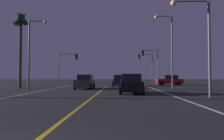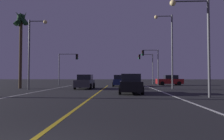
{
  "view_description": "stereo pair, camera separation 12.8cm",
  "coord_description": "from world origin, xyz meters",
  "views": [
    {
      "loc": [
        1.91,
        -2.56,
        1.48
      ],
      "look_at": [
        0.98,
        22.32,
        2.28
      ],
      "focal_mm": 31.98,
      "sensor_mm": 36.0,
      "label": 1
    },
    {
      "loc": [
        2.03,
        -2.56,
        1.48
      ],
      "look_at": [
        0.98,
        22.32,
        2.28
      ],
      "focal_mm": 31.98,
      "sensor_mm": 36.0,
      "label": 2
    }
  ],
  "objects": [
    {
      "name": "lane_edge_right",
      "position": [
        6.02,
        11.89,
        0.0
      ],
      "size": [
        0.16,
        35.78,
        0.01
      ],
      "primitive_type": "cube",
      "color": "silver",
      "rests_on": "ground"
    },
    {
      "name": "lane_edge_left",
      "position": [
        -6.02,
        11.89,
        0.0
      ],
      "size": [
        0.16,
        35.78,
        0.01
      ],
      "primitive_type": "cube",
      "color": "silver",
      "rests_on": "ground"
    },
    {
      "name": "lane_center_divider",
      "position": [
        0.0,
        11.89,
        0.0
      ],
      "size": [
        0.16,
        35.78,
        0.01
      ],
      "primitive_type": "cube",
      "color": "gold",
      "rests_on": "ground"
    },
    {
      "name": "car_oncoming",
      "position": [
        -2.22,
        21.22,
        0.82
      ],
      "size": [
        2.02,
        4.3,
        1.7
      ],
      "rotation": [
        0.0,
        0.0,
        -1.57
      ],
      "color": "black",
      "rests_on": "ground"
    },
    {
      "name": "car_lead_same_lane",
      "position": [
        2.9,
        14.91,
        0.82
      ],
      "size": [
        2.02,
        4.3,
        1.7
      ],
      "rotation": [
        0.0,
        0.0,
        1.57
      ],
      "color": "black",
      "rests_on": "ground"
    },
    {
      "name": "car_crossing_side",
      "position": [
        10.3,
        31.27,
        0.82
      ],
      "size": [
        4.3,
        2.02,
        1.7
      ],
      "rotation": [
        0.0,
        0.0,
        3.14
      ],
      "color": "black",
      "rests_on": "ground"
    },
    {
      "name": "car_ahead_far",
      "position": [
        1.89,
        27.34,
        0.82
      ],
      "size": [
        2.02,
        4.3,
        1.7
      ],
      "rotation": [
        0.0,
        0.0,
        1.57
      ],
      "color": "black",
      "rests_on": "ground"
    },
    {
      "name": "traffic_light_near_right",
      "position": [
        6.97,
        30.28,
        4.29
      ],
      "size": [
        2.77,
        0.36,
        5.84
      ],
      "rotation": [
        0.0,
        0.0,
        3.14
      ],
      "color": "#4C4C51",
      "rests_on": "ground"
    },
    {
      "name": "traffic_light_near_left",
      "position": [
        -6.64,
        30.28,
        3.93
      ],
      "size": [
        3.3,
        0.36,
        5.26
      ],
      "color": "#4C4C51",
      "rests_on": "ground"
    },
    {
      "name": "traffic_light_far_right",
      "position": [
        6.94,
        35.78,
        4.23
      ],
      "size": [
        2.82,
        0.36,
        5.75
      ],
      "rotation": [
        0.0,
        0.0,
        3.14
      ],
      "color": "#4C4C51",
      "rests_on": "ground"
    },
    {
      "name": "street_lamp_right_near",
      "position": [
        7.56,
        11.72,
        4.57
      ],
      "size": [
        2.79,
        0.44,
        7.0
      ],
      "rotation": [
        0.0,
        0.0,
        3.14
      ],
      "color": "#4C4C51",
      "rests_on": "ground"
    },
    {
      "name": "street_lamp_left_mid",
      "position": [
        -7.8,
        19.44,
        5.02
      ],
      "size": [
        2.13,
        0.44,
        7.89
      ],
      "color": "#4C4C51",
      "rests_on": "ground"
    },
    {
      "name": "street_lamp_right_far",
      "position": [
        7.82,
        21.65,
        5.6
      ],
      "size": [
        2.21,
        0.44,
        8.95
      ],
      "rotation": [
        0.0,
        0.0,
        3.14
      ],
      "color": "#4C4C51",
      "rests_on": "ground"
    },
    {
      "name": "palm_tree_left_mid",
      "position": [
        -10.29,
        21.43,
        7.7
      ],
      "size": [
        1.92,
        2.04,
        9.67
      ],
      "color": "#473826",
      "rests_on": "ground"
    }
  ]
}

